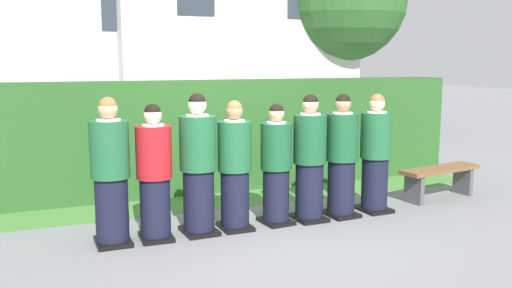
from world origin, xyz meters
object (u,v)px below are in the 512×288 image
object	(u,v)px
student_in_red_blazer	(154,176)
student_front_row_5	(310,161)
student_front_row_4	(276,167)
student_front_row_7	(375,156)
student_front_row_6	(342,159)
student_front_row_0	(111,175)
wooden_bench	(440,176)
student_front_row_2	(198,168)
student_front_row_3	(235,169)

from	to	relation	value
student_in_red_blazer	student_front_row_5	world-z (taller)	student_front_row_5
student_front_row_4	student_front_row_5	bearing A→B (deg)	-3.18
student_front_row_4	student_front_row_7	distance (m)	1.50
student_front_row_4	student_front_row_6	bearing A→B (deg)	-1.31
student_in_red_blazer	student_front_row_6	world-z (taller)	student_front_row_6
student_front_row_0	student_front_row_5	size ratio (longest dim) A/B	1.02
student_front_row_7	wooden_bench	bearing A→B (deg)	8.89
student_in_red_blazer	student_front_row_5	xyz separation A→B (m)	(2.03, 0.02, 0.03)
student_front_row_2	student_front_row_3	xyz separation A→B (m)	(0.46, 0.01, -0.05)
student_front_row_2	student_front_row_6	bearing A→B (deg)	0.02
student_front_row_3	student_front_row_7	xyz separation A→B (m)	(2.07, 0.02, 0.02)
student_front_row_2	student_front_row_0	bearing A→B (deg)	-179.71
student_front_row_0	student_in_red_blazer	distance (m)	0.49
student_front_row_0	student_front_row_3	distance (m)	1.49
student_front_row_5	student_front_row_7	size ratio (longest dim) A/B	1.01
student_front_row_3	student_front_row_5	xyz separation A→B (m)	(1.03, -0.01, 0.03)
student_front_row_7	wooden_bench	size ratio (longest dim) A/B	1.13
student_in_red_blazer	student_front_row_7	distance (m)	3.06
student_front_row_3	student_front_row_5	bearing A→B (deg)	-0.50
student_front_row_4	wooden_bench	xyz separation A→B (m)	(2.81, 0.21, -0.38)
wooden_bench	student_front_row_6	bearing A→B (deg)	-172.82
student_front_row_2	student_front_row_5	bearing A→B (deg)	-0.13
student_front_row_0	student_front_row_7	bearing A→B (deg)	0.57
student_front_row_2	student_in_red_blazer	bearing A→B (deg)	-177.42
student_in_red_blazer	student_front_row_4	xyz separation A→B (m)	(1.56, 0.05, -0.02)
student_front_row_3	student_front_row_6	world-z (taller)	student_front_row_6
student_front_row_6	student_front_row_4	bearing A→B (deg)	178.69
student_front_row_3	student_front_row_2	bearing A→B (deg)	-179.30
student_front_row_0	student_front_row_6	bearing A→B (deg)	0.11
student_in_red_blazer	student_front_row_2	xyz separation A→B (m)	(0.53, 0.02, 0.05)
student_front_row_3	student_in_red_blazer	bearing A→B (deg)	-178.29
student_front_row_3	student_front_row_6	size ratio (longest dim) A/B	0.97
student_front_row_4	student_front_row_0	bearing A→B (deg)	-179.23
student_in_red_blazer	wooden_bench	xyz separation A→B (m)	(4.37, 0.26, -0.41)
student_front_row_7	student_front_row_4	bearing A→B (deg)	-179.70
student_front_row_4	student_front_row_5	xyz separation A→B (m)	(0.46, -0.03, 0.05)
student_in_red_blazer	student_front_row_3	distance (m)	1.00
student_front_row_4	student_front_row_6	size ratio (longest dim) A/B	0.94
wooden_bench	student_in_red_blazer	bearing A→B (deg)	-176.61
student_front_row_4	student_front_row_5	size ratio (longest dim) A/B	0.93
student_front_row_3	student_front_row_5	size ratio (longest dim) A/B	0.97
student_in_red_blazer	student_front_row_7	xyz separation A→B (m)	(3.06, 0.05, 0.02)
student_front_row_6	student_front_row_5	bearing A→B (deg)	-179.52
student_in_red_blazer	student_front_row_5	distance (m)	2.03
student_front_row_2	student_front_row_6	size ratio (longest dim) A/B	1.03
student_front_row_6	wooden_bench	world-z (taller)	student_front_row_6
student_front_row_0	student_front_row_4	size ratio (longest dim) A/B	1.09
student_front_row_0	student_front_row_4	bearing A→B (deg)	0.77
student_front_row_2	student_front_row_4	xyz separation A→B (m)	(1.03, 0.02, -0.08)
student_front_row_3	student_front_row_7	size ratio (longest dim) A/B	0.98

